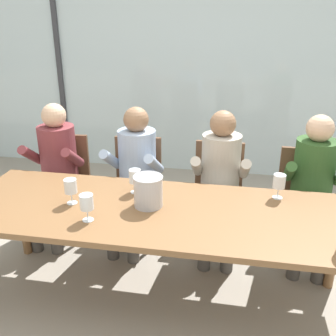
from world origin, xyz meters
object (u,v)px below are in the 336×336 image
Objects in this scene: person_beige_jumper at (220,175)px; ice_bucket_primary at (148,191)px; chair_near_curtain at (64,176)px; wine_glass_spare_empty at (87,203)px; chair_left_of_center at (137,179)px; wine_glass_by_left_taster at (279,182)px; wine_glass_by_right_taster at (135,177)px; chair_center at (217,186)px; person_olive_shirt at (313,181)px; person_pale_blue_shirt at (134,169)px; dining_table at (158,218)px; person_maroon_top at (55,163)px; chair_right_of_center at (304,194)px; wine_glass_center_pour at (71,187)px.

ice_bucket_primary is (-0.44, -0.69, 0.14)m from person_beige_jumper.
chair_near_curtain is 5.07× the size of wine_glass_spare_empty.
chair_left_of_center is 1.34m from wine_glass_by_left_taster.
wine_glass_by_right_taster is at bearing -79.37° from chair_left_of_center.
person_olive_shirt is at bearing -11.15° from chair_center.
person_beige_jumper is 6.91× the size of wine_glass_by_left_taster.
chair_center is 0.79m from person_olive_shirt.
person_pale_blue_shirt is at bearing 112.31° from ice_bucket_primary.
dining_table is 1.30m from person_maroon_top.
person_pale_blue_shirt is at bearing -174.09° from chair_right_of_center.
person_olive_shirt is 6.91× the size of wine_glass_spare_empty.
wine_glass_by_right_taster is at bearing 32.34° from wine_glass_center_pour.
person_pale_blue_shirt is 1.00× the size of person_beige_jumper.
person_olive_shirt is at bearing -74.44° from chair_right_of_center.
person_maroon_top reaches higher than chair_near_curtain.
person_beige_jumper is at bearing -16.35° from chair_left_of_center.
chair_right_of_center is at bearing -2.09° from chair_center.
wine_glass_spare_empty is (-1.18, -0.53, -0.00)m from wine_glass_by_left_taster.
wine_glass_center_pour is (-0.51, -0.06, 0.01)m from ice_bucket_primary.
wine_glass_center_pour is 1.00× the size of wine_glass_by_right_taster.
chair_center is (0.34, 0.89, -0.14)m from dining_table.
chair_right_of_center is (1.44, -0.04, 0.00)m from chair_left_of_center.
person_maroon_top is 0.72m from person_pale_blue_shirt.
chair_near_curtain is 0.73× the size of person_olive_shirt.
ice_bucket_primary is (0.99, -0.81, 0.32)m from chair_near_curtain.
ice_bucket_primary is (1.00, -0.69, 0.14)m from person_maroon_top.
person_pale_blue_shirt and person_beige_jumper have the same top height.
person_maroon_top is 1.00× the size of person_olive_shirt.
wine_glass_by_left_taster and wine_glass_center_pour have the same top height.
chair_right_of_center is 0.73× the size of person_maroon_top.
person_pale_blue_shirt is at bearing 178.20° from person_beige_jumper.
ice_bucket_primary is 1.22× the size of wine_glass_center_pour.
wine_glass_spare_empty reaches higher than chair_left_of_center.
person_pale_blue_shirt is at bearing -1.03° from person_maroon_top.
wine_glass_spare_empty is at bearing -113.19° from wine_glass_by_right_taster.
wine_glass_spare_empty is at bearing -46.19° from wine_glass_center_pour.
chair_center is at bearing -3.98° from chair_left_of_center.
wine_glass_spare_empty is (0.67, -0.94, 0.15)m from person_maroon_top.
person_pale_blue_shirt reaches higher than chair_right_of_center.
person_maroon_top is 1.17m from wine_glass_spare_empty.
ice_bucket_primary is at bearing -124.32° from person_beige_jumper.
person_pale_blue_shirt and person_olive_shirt have the same top height.
person_beige_jumper is (0.75, -0.17, 0.17)m from chair_left_of_center.
wine_glass_by_left_taster is at bearing -13.72° from person_maroon_top.
chair_near_curtain and chair_left_of_center have the same top height.
person_olive_shirt is at bearing 30.54° from ice_bucket_primary.
chair_left_of_center is 5.07× the size of wine_glass_by_left_taster.
person_pale_blue_shirt is 6.91× the size of wine_glass_spare_empty.
chair_center is (1.40, 0.04, 0.00)m from chair_near_curtain.
chair_left_of_center is at bearing 12.64° from person_maroon_top.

